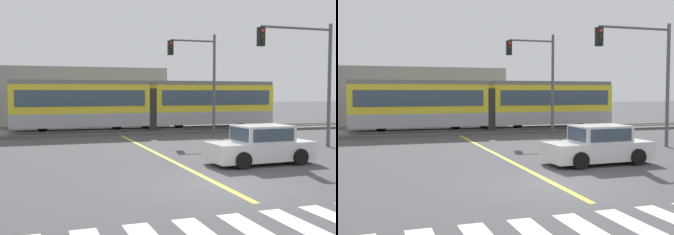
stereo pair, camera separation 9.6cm
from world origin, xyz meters
TOP-DOWN VIEW (x-y plane):
  - ground_plane at (0.00, 0.00)m, footprint 200.00×200.00m
  - track_bed at (0.00, 17.30)m, footprint 120.00×4.00m
  - rail_near at (0.00, 16.58)m, footprint 120.00×0.08m
  - rail_far at (0.00, 18.02)m, footprint 120.00×0.08m
  - light_rail_tram at (2.35, 17.29)m, footprint 18.50×2.64m
  - crosswalk_stripe_4 at (-1.10, -4.19)m, footprint 0.62×2.81m
  - crosswalk_stripe_5 at (0.00, -4.17)m, footprint 0.62×2.81m
  - lane_centre_line at (0.00, 6.57)m, footprint 0.20×17.47m
  - sedan_crossing at (3.14, 3.12)m, footprint 4.28×2.08m
  - traffic_light_mid_right at (7.73, 6.67)m, footprint 4.25×0.38m
  - traffic_light_far_right at (4.86, 13.87)m, footprint 3.25×0.38m
  - building_backdrop_far at (-3.21, 27.80)m, footprint 18.58×6.00m

SIDE VIEW (x-z plane):
  - ground_plane at x=0.00m, z-range 0.00..0.00m
  - lane_centre_line at x=0.00m, z-range 0.00..0.01m
  - crosswalk_stripe_4 at x=-1.10m, z-range 0.00..0.01m
  - crosswalk_stripe_5 at x=0.00m, z-range 0.00..0.01m
  - track_bed at x=0.00m, z-range 0.00..0.18m
  - rail_near at x=0.00m, z-range 0.18..0.28m
  - rail_far at x=0.00m, z-range 0.18..0.28m
  - sedan_crossing at x=3.14m, z-range -0.06..1.46m
  - light_rail_tram at x=2.35m, z-range 0.33..3.76m
  - building_backdrop_far at x=-3.21m, z-range 0.00..4.98m
  - traffic_light_mid_right at x=7.73m, z-range 1.09..7.39m
  - traffic_light_far_right at x=4.86m, z-range 0.99..7.54m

